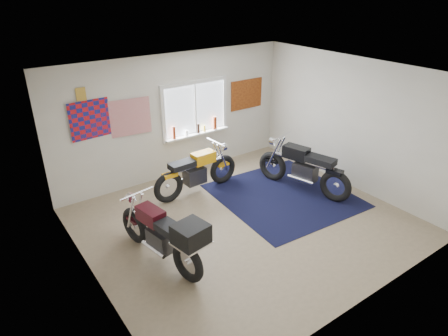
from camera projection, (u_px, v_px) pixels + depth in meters
ground at (245, 222)px, 7.33m from camera, size 5.50×5.50×0.00m
room_shell at (247, 139)px, 6.62m from camera, size 5.50×5.50×5.50m
navy_rug at (284, 195)px, 8.22m from camera, size 2.66×2.75×0.01m
window_assembly at (195, 112)px, 8.82m from camera, size 1.66×0.17×1.26m
oil_bottles at (200, 127)px, 8.94m from camera, size 1.15×0.09×0.30m
flag_display at (81, 94)px, 7.23m from camera, size 1.60×0.10×1.17m
triumph_poster at (247, 94)px, 9.50m from camera, size 0.90×0.03×0.70m
yellow_triumph at (196, 173)px, 8.19m from camera, size 2.00×0.60×1.01m
black_chrome_bike at (303, 169)px, 8.25m from camera, size 0.82×2.11×1.10m
maroon_tourer at (165, 236)px, 6.05m from camera, size 0.77×2.00×1.02m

